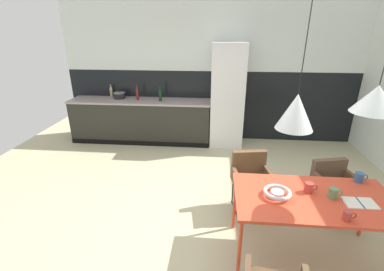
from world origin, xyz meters
name	(u,v)px	position (x,y,z in m)	size (l,w,h in m)	color
ground_plane	(205,219)	(0.00, 0.00, 0.00)	(8.13, 8.13, 0.00)	#BFB890
back_wall_splashback_dark	(211,105)	(0.00, 2.92, 0.74)	(6.26, 0.12, 1.49)	black
back_wall_panel_upper	(213,33)	(0.00, 2.92, 2.23)	(6.26, 0.12, 1.49)	silver
kitchen_counter	(141,121)	(-1.50, 2.56, 0.46)	(2.98, 0.63, 0.91)	#272721
refrigerator_column	(227,96)	(0.32, 2.56, 1.04)	(0.66, 0.60, 2.08)	silver
dining_table	(314,201)	(1.10, -0.50, 0.71)	(1.57, 0.84, 0.76)	#DB472C
armchair_by_stool	(251,174)	(0.59, 0.33, 0.51)	(0.55, 0.54, 0.79)	brown
armchair_corner_seat	(334,181)	(1.63, 0.29, 0.50)	(0.57, 0.56, 0.74)	brown
fruit_bowl	(277,193)	(0.73, -0.51, 0.80)	(0.28, 0.28, 0.07)	silver
open_book	(360,203)	(1.49, -0.57, 0.76)	(0.29, 0.19, 0.02)	white
mug_white_ceramic	(348,216)	(1.26, -0.83, 0.80)	(0.12, 0.07, 0.09)	#B23D33
mug_glass_clear	(359,177)	(1.67, -0.16, 0.81)	(0.14, 0.09, 0.11)	#335B93
mug_dark_espresso	(309,188)	(1.06, -0.41, 0.81)	(0.13, 0.08, 0.10)	#B23D33
mug_short_terracotta	(334,193)	(1.27, -0.49, 0.81)	(0.13, 0.09, 0.11)	#5B8456
cooking_pot	(120,95)	(-1.97, 2.66, 0.98)	(0.25, 0.25, 0.15)	black
bottle_oil_tall	(137,94)	(-1.55, 2.57, 1.04)	(0.06, 0.06, 0.31)	maroon
bottle_spice_small	(111,92)	(-2.19, 2.76, 1.02)	(0.06, 0.06, 0.28)	tan
bottle_vinegar_dark	(160,95)	(-1.05, 2.52, 1.04)	(0.06, 0.06, 0.31)	#0F3319
pendant_lamp_over_table_near	(296,112)	(0.79, -0.52, 1.63)	(0.33, 0.33, 1.45)	black
pendant_lamp_over_table_far	(376,99)	(1.42, -0.53, 1.76)	(0.37, 0.37, 1.28)	black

